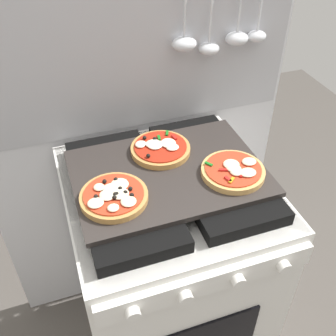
# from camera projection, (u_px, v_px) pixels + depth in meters

# --- Properties ---
(ground_plane) EXTENTS (4.00, 4.00, 0.00)m
(ground_plane) POSITION_uv_depth(u_px,v_px,m) (168.00, 333.00, 1.72)
(ground_plane) COLOR #4C4742
(kitchen_backsplash) EXTENTS (1.10, 0.09, 1.55)m
(kitchen_backsplash) POSITION_uv_depth(u_px,v_px,m) (139.00, 141.00, 1.46)
(kitchen_backsplash) COLOR silver
(kitchen_backsplash) RESTS_ON ground_plane
(stove) EXTENTS (0.60, 0.64, 0.90)m
(stove) POSITION_uv_depth(u_px,v_px,m) (168.00, 270.00, 1.44)
(stove) COLOR white
(stove) RESTS_ON ground_plane
(baking_tray) EXTENTS (0.54, 0.38, 0.02)m
(baking_tray) POSITION_uv_depth(u_px,v_px,m) (168.00, 173.00, 1.14)
(baking_tray) COLOR #2D2826
(baking_tray) RESTS_ON stove
(pizza_left) EXTENTS (0.18, 0.18, 0.03)m
(pizza_left) POSITION_uv_depth(u_px,v_px,m) (114.00, 196.00, 1.04)
(pizza_left) COLOR #C18947
(pizza_left) RESTS_ON baking_tray
(pizza_right) EXTENTS (0.18, 0.18, 0.03)m
(pizza_right) POSITION_uv_depth(u_px,v_px,m) (234.00, 171.00, 1.12)
(pizza_right) COLOR tan
(pizza_right) RESTS_ON baking_tray
(pizza_center) EXTENTS (0.18, 0.18, 0.03)m
(pizza_center) POSITION_uv_depth(u_px,v_px,m) (160.00, 148.00, 1.20)
(pizza_center) COLOR #C18947
(pizza_center) RESTS_ON baking_tray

